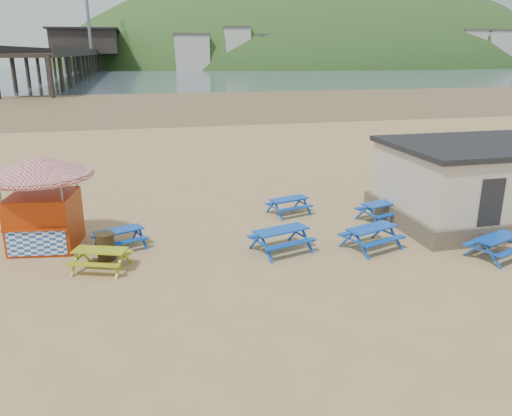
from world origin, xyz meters
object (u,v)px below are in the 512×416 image
object	(u,v)px
picnic_table_blue_b	(289,206)
ice_cream_kiosk	(41,190)
picnic_table_yellow	(101,260)
amenity_block	(481,182)
picnic_table_blue_a	(120,239)
litter_bin	(106,246)

from	to	relation	value
picnic_table_blue_b	ice_cream_kiosk	distance (m)	9.55
picnic_table_yellow	ice_cream_kiosk	xyz separation A→B (m)	(-1.93, 2.49, 1.69)
ice_cream_kiosk	amenity_block	distance (m)	16.53
picnic_table_blue_a	amenity_block	bearing A→B (deg)	-21.58
litter_bin	picnic_table_blue_b	bearing A→B (deg)	23.91
picnic_table_blue_b	picnic_table_yellow	xyz separation A→B (m)	(-7.35, -4.02, 0.00)
picnic_table_yellow	amenity_block	bearing A→B (deg)	26.15
picnic_table_blue_a	litter_bin	size ratio (longest dim) A/B	2.19
picnic_table_blue_a	ice_cream_kiosk	size ratio (longest dim) A/B	0.48
ice_cream_kiosk	picnic_table_yellow	bearing A→B (deg)	-43.94
picnic_table_yellow	litter_bin	xyz separation A→B (m)	(0.12, 0.82, 0.12)
ice_cream_kiosk	amenity_block	world-z (taller)	ice_cream_kiosk
picnic_table_yellow	amenity_block	size ratio (longest dim) A/B	0.27
picnic_table_blue_b	picnic_table_blue_a	bearing A→B (deg)	-177.30
litter_bin	amenity_block	size ratio (longest dim) A/B	0.12
ice_cream_kiosk	litter_bin	distance (m)	3.08
picnic_table_blue_b	picnic_table_yellow	bearing A→B (deg)	-167.27
picnic_table_yellow	amenity_block	world-z (taller)	amenity_block
picnic_table_blue_a	amenity_block	size ratio (longest dim) A/B	0.27
picnic_table_yellow	litter_bin	world-z (taller)	litter_bin
picnic_table_yellow	picnic_table_blue_a	bearing A→B (deg)	92.85
picnic_table_yellow	litter_bin	size ratio (longest dim) A/B	2.19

